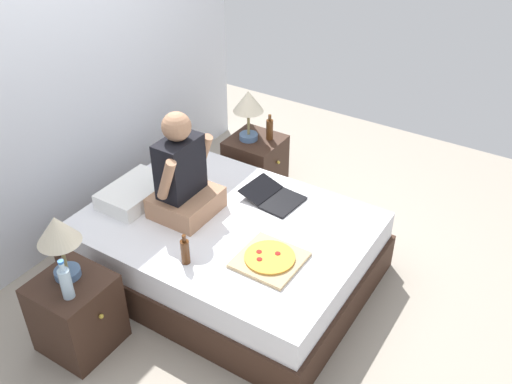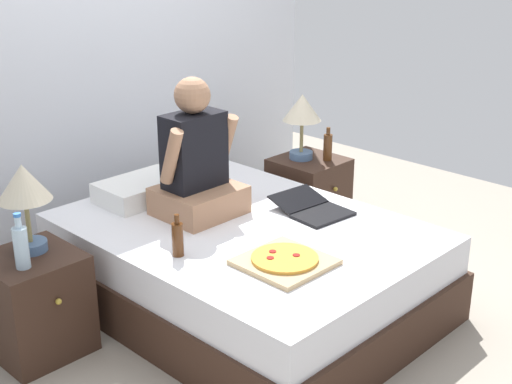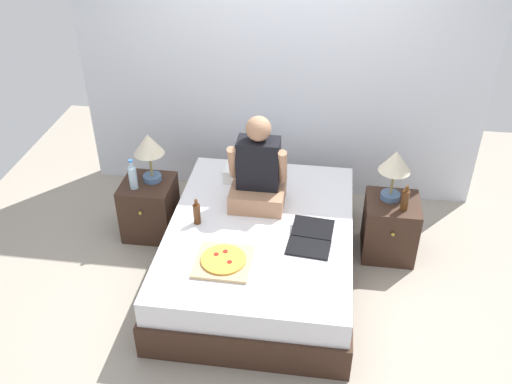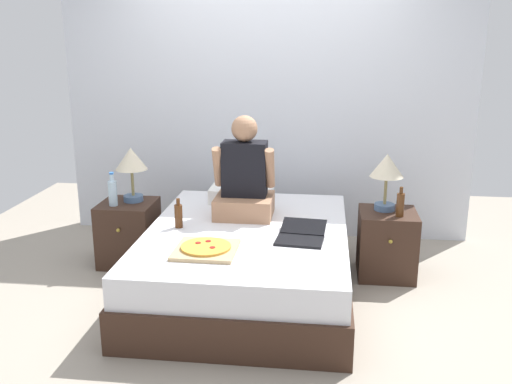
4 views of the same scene
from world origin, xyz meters
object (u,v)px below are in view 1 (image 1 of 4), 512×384
Objects in this scene: nightstand_left at (77,313)px; pizza_box at (270,259)px; bed at (228,248)px; lamp_on_left_nightstand at (58,234)px; water_bottle at (66,282)px; lamp_on_right_nightstand at (248,105)px; laptop at (276,198)px; nightstand_right at (255,165)px; person_seated at (183,177)px; beer_bottle at (270,129)px; beer_bottle_on_bed at (185,251)px.

nightstand_left is 1.27m from pizza_box.
lamp_on_left_nightstand is at bearing 154.70° from bed.
lamp_on_right_nightstand is at bearing 3.71° from water_bottle.
nightstand_left is 1.19× the size of laptop.
nightstand_right is (2.11, 0.00, 0.00)m from nightstand_left.
laptop is 1.10× the size of pizza_box.
water_bottle is 0.61× the size of lamp_on_right_nightstand.
bed is 0.51m from laptop.
pizza_box is at bearing -49.78° from lamp_on_left_nightstand.
lamp_on_left_nightstand is at bearing 178.61° from nightstand_right.
nightstand_left is at bearing 157.85° from laptop.
bed is at bearing -154.92° from lamp_on_right_nightstand.
bed is 1.29m from lamp_on_right_nightstand.
person_seated is (0.95, -0.16, -0.07)m from lamp_on_left_nightstand.
water_bottle is at bearing 161.88° from laptop.
nightstand_right is 1.19× the size of laptop.
lamp_on_right_nightstand is (-0.03, 0.05, 0.59)m from nightstand_right.
water_bottle is at bearing 178.97° from person_seated.
pizza_box is at bearing -46.87° from nightstand_left.
lamp_on_left_nightstand is at bearing 51.37° from nightstand_left.
beer_bottle is at bearing -54.99° from nightstand_right.
laptop is (1.45, -0.59, 0.25)m from nightstand_left.
laptop reaches higher than pizza_box.
bed is 8.69× the size of beer_bottle.
beer_bottle_on_bed is (-0.29, 0.45, 0.07)m from pizza_box.
beer_bottle is (2.14, -0.15, -0.23)m from lamp_on_left_nightstand.
lamp_on_left_nightstand reaches higher than nightstand_right.
lamp_on_left_nightstand is 1.63× the size of water_bottle.
nightstand_right is (2.07, -0.05, -0.59)m from lamp_on_left_nightstand.
nightstand_left is 1.91× the size of water_bottle.
lamp_on_right_nightstand is (2.08, 0.05, 0.59)m from nightstand_left.
person_seated is (-1.09, -0.16, -0.07)m from lamp_on_right_nightstand.
laptop is 2.02× the size of beer_bottle_on_bed.
lamp_on_right_nightstand is 1.63m from beer_bottle_on_bed.
lamp_on_left_nightstand reaches higher than nightstand_left.
nightstand_left is 2.21m from beer_bottle.
beer_bottle_on_bed is (-0.44, -0.35, -0.20)m from person_seated.
nightstand_right is at bearing 125.01° from beer_bottle.
nightstand_left is 0.67× the size of person_seated.
person_seated reaches higher than pizza_box.
laptop is at bearing -24.42° from lamp_on_left_nightstand.
lamp_on_right_nightstand reaches higher than nightstand_left.
bed is at bearing -16.66° from water_bottle.
nightstand_right is 0.67× the size of person_seated.
water_bottle reaches higher than pizza_box.
laptop reaches higher than nightstand_left.
water_bottle is at bearing 179.75° from beer_bottle.
lamp_on_left_nightstand is at bearing 180.00° from lamp_on_right_nightstand.
pizza_box is at bearing -56.62° from beer_bottle_on_bed.
beer_bottle is 1.66m from beer_bottle_on_bed.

